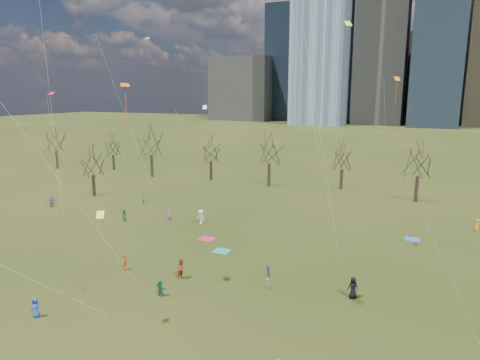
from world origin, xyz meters
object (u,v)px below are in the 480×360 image
at_px(person_2, 182,269).
at_px(blanket_crimson, 207,239).
at_px(blanket_navy, 412,239).
at_px(person_4, 125,263).
at_px(blanket_teal, 222,251).
at_px(person_0, 36,308).

bearing_deg(person_2, blanket_crimson, 26.22).
distance_m(blanket_navy, person_4, 31.26).
xyz_separation_m(blanket_teal, blanket_crimson, (-3.22, 2.69, 0.00)).
distance_m(blanket_teal, person_4, 10.06).
bearing_deg(blanket_teal, blanket_navy, 33.75).
height_order(blanket_teal, person_4, person_4).
height_order(blanket_teal, blanket_navy, same).
bearing_deg(person_0, person_2, 46.16).
distance_m(blanket_teal, person_2, 7.51).
xyz_separation_m(blanket_teal, person_0, (-6.49, -17.52, 0.73)).
distance_m(blanket_teal, blanket_navy, 21.62).
height_order(blanket_crimson, person_2, person_2).
bearing_deg(blanket_navy, person_0, -129.64).
xyz_separation_m(blanket_teal, person_2, (-0.19, -7.45, 0.91)).
bearing_deg(person_2, person_4, 105.50).
relative_size(person_2, person_4, 1.29).
distance_m(blanket_navy, blanket_crimson, 23.16).
xyz_separation_m(blanket_navy, person_2, (-18.16, -19.46, 0.91)).
bearing_deg(blanket_crimson, person_0, -99.19).
relative_size(blanket_teal, blanket_navy, 1.00).
bearing_deg(person_2, blanket_teal, 8.11).
relative_size(person_0, person_4, 1.04).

